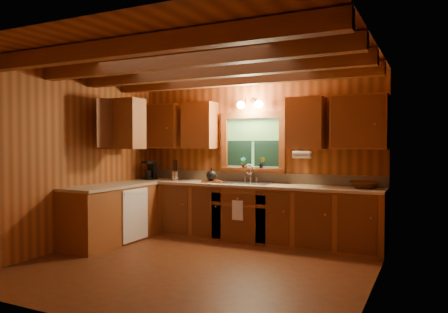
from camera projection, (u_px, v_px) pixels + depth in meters
room at (196, 162)px, 5.33m from camera, size 4.20×4.20×4.20m
ceiling_beams at (195, 66)px, 5.29m from camera, size 4.20×2.54×0.18m
base_cabinets at (209, 214)px, 6.72m from camera, size 4.20×2.22×0.86m
countertop at (210, 185)px, 6.71m from camera, size 4.20×2.24×0.04m
backsplash at (253, 177)px, 7.02m from camera, size 4.20×0.02×0.16m
dishwasher_panel at (135, 215)px, 6.61m from camera, size 0.02×0.60×0.80m
upper_cabinets at (210, 124)px, 6.83m from camera, size 4.19×1.77×0.78m
window at (253, 144)px, 6.99m from camera, size 1.12×0.08×1.00m
window_sill at (252, 169)px, 6.96m from camera, size 1.06×0.14×0.04m
wall_sconce at (250, 104)px, 6.87m from camera, size 0.45×0.21×0.17m
paper_towel_roll at (302, 155)px, 6.29m from camera, size 0.27×0.11×0.11m
dish_towel at (238, 210)px, 6.48m from camera, size 0.18×0.01×0.30m
sink at (246, 186)px, 6.77m from camera, size 0.82×0.48×0.43m
coffee_maker at (151, 170)px, 7.57m from camera, size 0.18×0.23×0.33m
utensil_crock at (175, 175)px, 7.39m from camera, size 0.13×0.13×0.36m
cutting_board at (211, 181)px, 6.99m from camera, size 0.38×0.33×0.03m
teakettle at (211, 175)px, 6.99m from camera, size 0.17×0.17×0.21m
wicker_basket at (364, 185)px, 6.03m from camera, size 0.47×0.47×0.10m
potted_plant_left at (243, 162)px, 6.99m from camera, size 0.11×0.09×0.17m
potted_plant_right at (262, 163)px, 6.88m from camera, size 0.09×0.08×0.17m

